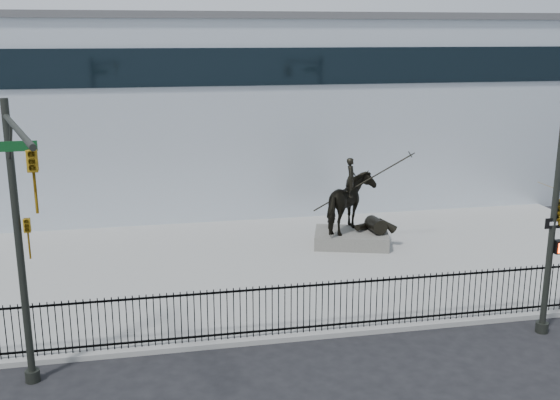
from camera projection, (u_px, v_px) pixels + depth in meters
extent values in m
plane|color=black|center=(308.00, 358.00, 17.42)|extent=(120.00, 120.00, 0.00)
cube|color=gray|center=(263.00, 267.00, 24.05)|extent=(30.00, 12.00, 0.15)
cube|color=#B3BBC3|center=(221.00, 108.00, 35.31)|extent=(44.00, 14.00, 9.00)
cube|color=black|center=(298.00, 328.00, 18.53)|extent=(22.00, 0.05, 0.05)
cube|color=black|center=(298.00, 287.00, 18.22)|extent=(22.00, 0.05, 0.05)
cube|color=black|center=(298.00, 308.00, 18.39)|extent=(22.00, 0.03, 1.50)
cube|color=#514F4A|center=(351.00, 238.00, 26.24)|extent=(3.36, 2.75, 0.54)
imported|color=black|center=(352.00, 204.00, 25.89)|extent=(2.54, 2.77, 2.31)
imported|color=black|center=(351.00, 178.00, 25.63)|extent=(0.52, 0.65, 1.56)
cylinder|color=black|center=(361.00, 184.00, 25.66)|extent=(3.58, 1.13, 2.35)
cylinder|color=black|center=(33.00, 376.00, 16.24)|extent=(0.36, 0.36, 0.30)
cylinder|color=black|center=(19.00, 248.00, 15.41)|extent=(0.18, 0.18, 7.00)
cylinder|color=black|center=(16.00, 128.00, 12.74)|extent=(1.47, 4.84, 0.12)
imported|color=#A77A12|center=(34.00, 182.00, 10.99)|extent=(0.18, 0.22, 1.10)
imported|color=#A77A12|center=(28.00, 239.00, 15.40)|extent=(0.16, 0.20, 1.00)
cube|color=#0C3F19|center=(15.00, 146.00, 13.69)|extent=(0.90, 0.03, 0.22)
cylinder|color=black|center=(542.00, 327.00, 18.91)|extent=(0.36, 0.36, 0.30)
cylinder|color=black|center=(554.00, 216.00, 18.08)|extent=(0.18, 0.18, 7.00)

